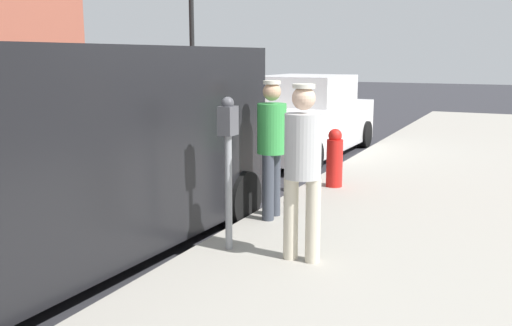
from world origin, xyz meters
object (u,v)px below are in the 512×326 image
object	(u,v)px
fire_hydrant	(335,159)
traffic_light_corner	(169,10)
pedestrian_in_green	(272,141)
parking_meter_near	(228,147)
pedestrian_in_gray	(303,162)
parked_van	(47,152)
parked_sedan_ahead	(303,120)

from	to	relation	value
fire_hydrant	traffic_light_corner	bearing A→B (deg)	135.63
pedestrian_in_green	traffic_light_corner	bearing A→B (deg)	129.10
parking_meter_near	pedestrian_in_gray	world-z (taller)	pedestrian_in_gray
traffic_light_corner	fire_hydrant	world-z (taller)	traffic_light_corner
parking_meter_near	pedestrian_in_green	bearing A→B (deg)	93.38
fire_hydrant	parked_van	bearing A→B (deg)	-112.13
parked_van	fire_hydrant	size ratio (longest dim) A/B	6.13
pedestrian_in_gray	traffic_light_corner	xyz separation A→B (m)	(-9.02, 11.25, 2.42)
parking_meter_near	parked_van	distance (m)	1.72
parked_van	traffic_light_corner	size ratio (longest dim) A/B	1.01
parked_sedan_ahead	traffic_light_corner	size ratio (longest dim) A/B	0.85
pedestrian_in_green	fire_hydrant	world-z (taller)	pedestrian_in_green
parked_van	parked_sedan_ahead	size ratio (longest dim) A/B	1.19
parked_van	fire_hydrant	bearing A→B (deg)	67.87
pedestrian_in_green	parked_van	size ratio (longest dim) A/B	0.31
pedestrian_in_gray	pedestrian_in_green	distance (m)	1.45
pedestrian_in_gray	fire_hydrant	xyz separation A→B (m)	(-0.67, 3.08, -0.53)
traffic_light_corner	parked_sedan_ahead	bearing A→B (deg)	-37.28
parked_sedan_ahead	fire_hydrant	distance (m)	3.52
pedestrian_in_green	parking_meter_near	bearing A→B (deg)	-86.62
pedestrian_in_gray	parked_sedan_ahead	xyz separation A→B (m)	(-2.35, 6.17, -0.35)
pedestrian_in_gray	pedestrian_in_green	bearing A→B (deg)	125.34
parked_sedan_ahead	parked_van	bearing A→B (deg)	-89.35
parking_meter_near	pedestrian_in_gray	distance (m)	0.77
traffic_light_corner	parking_meter_near	bearing A→B (deg)	-53.77
parking_meter_near	parked_sedan_ahead	distance (m)	6.40
parked_van	traffic_light_corner	xyz separation A→B (m)	(-6.75, 12.11, 2.36)
traffic_light_corner	fire_hydrant	distance (m)	12.05
pedestrian_in_gray	fire_hydrant	bearing A→B (deg)	102.26
pedestrian_in_green	parked_sedan_ahead	bearing A→B (deg)	106.84
parking_meter_near	traffic_light_corner	bearing A→B (deg)	126.23
pedestrian_in_green	fire_hydrant	bearing A→B (deg)	84.85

